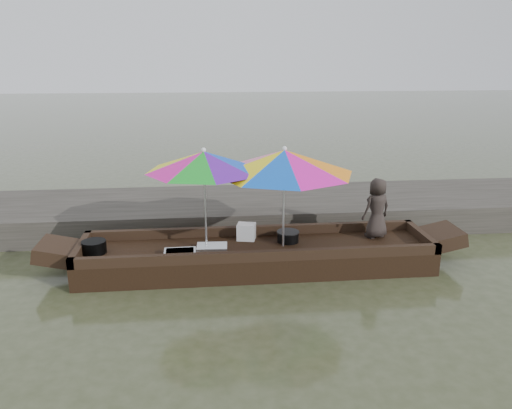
{
  "coord_description": "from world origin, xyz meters",
  "views": [
    {
      "loc": [
        -0.76,
        -7.12,
        3.16
      ],
      "look_at": [
        0.0,
        0.1,
        1.0
      ],
      "focal_mm": 35.0,
      "sensor_mm": 36.0,
      "label": 1
    }
  ],
  "objects": [
    {
      "name": "boat_hull",
      "position": [
        0.0,
        0.0,
        0.17
      ],
      "size": [
        5.36,
        1.2,
        0.35
      ],
      "primitive_type": "cube",
      "color": "black",
      "rests_on": "water"
    },
    {
      "name": "umbrella_stern",
      "position": [
        0.41,
        0.0,
        1.12
      ],
      "size": [
        2.19,
        2.19,
        1.55
      ],
      "primitive_type": null,
      "rotation": [
        0.0,
        0.0,
        0.05
      ],
      "color": "green",
      "rests_on": "boat_hull"
    },
    {
      "name": "charcoal_grill",
      "position": [
        0.51,
        0.17,
        0.43
      ],
      "size": [
        0.33,
        0.33,
        0.16
      ],
      "primitive_type": "cylinder",
      "color": "black",
      "rests_on": "boat_hull"
    },
    {
      "name": "supply_bag",
      "position": [
        -0.13,
        0.34,
        0.48
      ],
      "size": [
        0.32,
        0.28,
        0.26
      ],
      "primitive_type": "cube",
      "rotation": [
        0.0,
        0.0,
        -0.24
      ],
      "color": "silver",
      "rests_on": "boat_hull"
    },
    {
      "name": "water",
      "position": [
        0.0,
        0.0,
        0.0
      ],
      "size": [
        80.0,
        80.0,
        0.0
      ],
      "primitive_type": "plane",
      "color": "#353C21",
      "rests_on": "ground"
    },
    {
      "name": "tray_crayfish",
      "position": [
        -1.16,
        -0.27,
        0.39
      ],
      "size": [
        0.46,
        0.32,
        0.09
      ],
      "primitive_type": "cube",
      "rotation": [
        0.0,
        0.0,
        0.01
      ],
      "color": "silver",
      "rests_on": "boat_hull"
    },
    {
      "name": "vendor",
      "position": [
        1.96,
        0.24,
        0.84
      ],
      "size": [
        0.56,
        0.45,
        0.98
      ],
      "primitive_type": "imported",
      "rotation": [
        0.0,
        0.0,
        3.47
      ],
      "color": "#2A231F",
      "rests_on": "boat_hull"
    },
    {
      "name": "dock",
      "position": [
        0.0,
        2.2,
        0.25
      ],
      "size": [
        22.0,
        2.2,
        0.5
      ],
      "primitive_type": "cube",
      "color": "#2D2B26",
      "rests_on": "ground"
    },
    {
      "name": "cooking_pot",
      "position": [
        -2.43,
        0.01,
        0.44
      ],
      "size": [
        0.36,
        0.36,
        0.19
      ],
      "primitive_type": "cylinder",
      "color": "black",
      "rests_on": "boat_hull"
    },
    {
      "name": "umbrella_bow",
      "position": [
        -0.77,
        0.0,
        1.12
      ],
      "size": [
        1.99,
        1.99,
        1.55
      ],
      "primitive_type": null,
      "rotation": [
        0.0,
        0.0,
        0.18
      ],
      "color": "pink",
      "rests_on": "boat_hull"
    },
    {
      "name": "tray_scallop",
      "position": [
        -0.69,
        -0.02,
        0.38
      ],
      "size": [
        0.47,
        0.34,
        0.06
      ],
      "primitive_type": "cube",
      "rotation": [
        0.0,
        0.0,
        -0.05
      ],
      "color": "silver",
      "rests_on": "boat_hull"
    }
  ]
}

